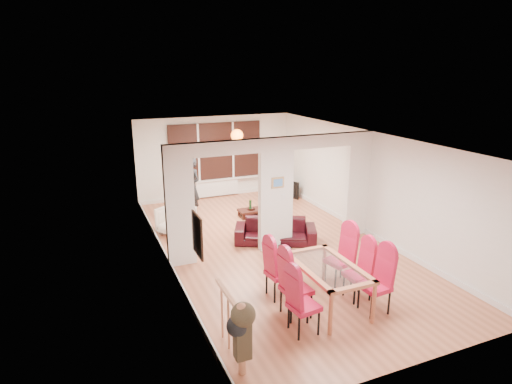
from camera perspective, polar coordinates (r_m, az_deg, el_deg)
floor at (r=10.12m, az=2.56°, el=-7.39°), size 5.00×9.00×0.01m
room_walls at (r=9.67m, az=2.65°, el=-0.32°), size 5.00×9.00×2.60m
divider_wall at (r=9.67m, az=2.65°, el=-0.32°), size 5.00×0.18×2.60m
bay_window_blinds at (r=13.65m, az=-5.38°, el=5.43°), size 3.00×0.08×1.80m
radiator at (r=13.89m, az=-5.20°, el=0.54°), size 1.40×0.08×0.50m
pendant_light at (r=12.57m, az=-2.55°, el=7.55°), size 0.36×0.36×0.36m
stair_newel at (r=6.49m, az=-3.55°, el=-16.58°), size 0.40×1.20×1.10m
wall_poster at (r=6.63m, az=-7.83°, el=-5.71°), size 0.04×0.52×0.67m
pillar_photo at (r=9.50m, az=2.93°, el=1.26°), size 0.30×0.03×0.25m
dining_table at (r=7.78m, az=9.44°, el=-12.21°), size 0.92×1.64×0.77m
dining_chair_la at (r=6.96m, az=6.43°, el=-14.32°), size 0.48×0.48×1.07m
dining_chair_lb at (r=7.34m, az=5.41°, el=-12.20°), size 0.49×0.49×1.15m
dining_chair_lc at (r=7.89m, az=3.17°, el=-10.25°), size 0.48×0.48×1.08m
dining_chair_ra at (r=7.70m, az=15.59°, el=-11.54°), size 0.48×0.48×1.10m
dining_chair_rb at (r=8.04m, az=13.43°, el=-10.33°), size 0.43×0.43×1.04m
dining_chair_rc at (r=8.45m, az=11.04°, el=-8.56°), size 0.53×0.53×1.12m
sofa at (r=10.32m, az=2.60°, el=-5.21°), size 2.07×1.49×0.56m
armchair at (r=10.99m, az=-10.61°, el=-3.73°), size 1.05×1.05×0.70m
person at (r=12.07m, az=-8.60°, el=0.65°), size 0.72×0.61×1.69m
television at (r=13.83m, az=3.85°, el=0.41°), size 0.95×0.50×0.56m
coffee_table at (r=12.12m, az=-0.22°, el=-2.76°), size 0.94×0.55×0.21m
bottle at (r=12.04m, az=-0.76°, el=-1.67°), size 0.07×0.07×0.28m
bowl at (r=12.04m, az=-0.63°, el=-2.24°), size 0.22×0.22×0.05m
shoes at (r=10.00m, az=3.85°, el=-7.44°), size 0.22×0.24×0.09m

